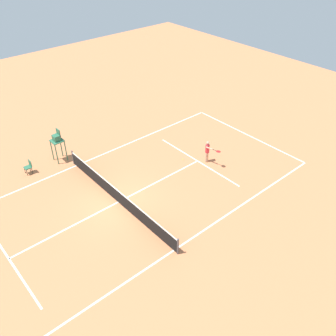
# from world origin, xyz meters

# --- Properties ---
(ground_plane) EXTENTS (60.00, 60.00, 0.00)m
(ground_plane) POSITION_xyz_m (0.00, 0.00, 0.00)
(ground_plane) COLOR #D37A4C
(court_lines) EXTENTS (10.26, 24.59, 0.01)m
(court_lines) POSITION_xyz_m (0.00, 0.00, 0.00)
(court_lines) COLOR white
(court_lines) RESTS_ON ground
(tennis_net) EXTENTS (10.86, 0.10, 1.07)m
(tennis_net) POSITION_xyz_m (0.00, 0.00, 0.50)
(tennis_net) COLOR #4C4C51
(tennis_net) RESTS_ON ground
(player_serving) EXTENTS (1.29, 0.45, 1.62)m
(player_serving) POSITION_xyz_m (-0.50, -7.18, 0.96)
(player_serving) COLOR #D8A884
(player_serving) RESTS_ON ground
(tennis_ball) EXTENTS (0.07, 0.07, 0.07)m
(tennis_ball) POSITION_xyz_m (0.80, -6.07, 0.03)
(tennis_ball) COLOR #CCE033
(tennis_ball) RESTS_ON ground
(umpire_chair) EXTENTS (0.80, 0.80, 2.41)m
(umpire_chair) POSITION_xyz_m (6.42, 0.45, 1.61)
(umpire_chair) COLOR #2D6B4C
(umpire_chair) RESTS_ON ground
(courtside_chair_near) EXTENTS (0.44, 0.46, 0.95)m
(courtside_chair_near) POSITION_xyz_m (6.36, 2.76, 0.53)
(courtside_chair_near) COLOR #262626
(courtside_chair_near) RESTS_ON ground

